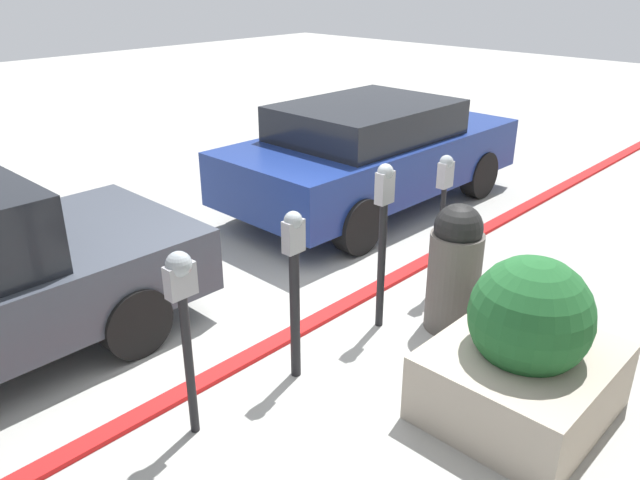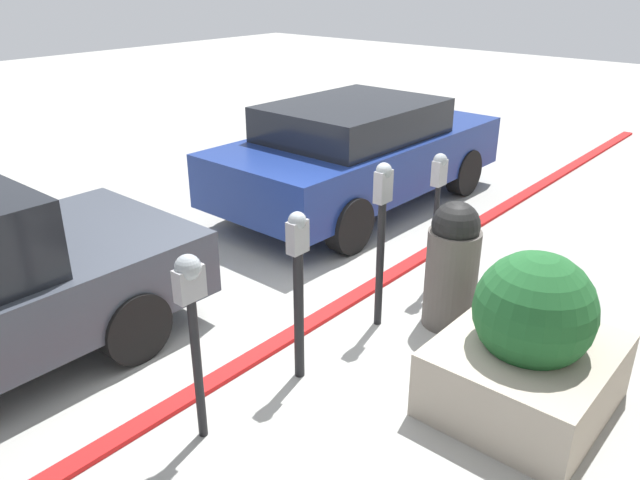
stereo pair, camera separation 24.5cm
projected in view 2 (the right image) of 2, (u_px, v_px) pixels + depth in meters
name	position (u px, v px, depth m)	size (l,w,h in m)	color
ground_plane	(312.00, 332.00, 5.59)	(40.00, 40.00, 0.00)	#999993
curb_strip	(305.00, 327.00, 5.63)	(19.00, 0.16, 0.04)	red
parking_meter_nearest	(192.00, 307.00, 3.95)	(0.20, 0.17, 1.38)	black
parking_meter_second	(298.00, 277.00, 4.64)	(0.16, 0.14, 1.40)	black
parking_meter_middle	(382.00, 221.00, 5.31)	(0.16, 0.14, 1.53)	black
parking_meter_fourth	(438.00, 191.00, 5.97)	(0.15, 0.13, 1.40)	black
planter_box	(528.00, 347.00, 4.46)	(1.31, 1.14, 1.23)	#A39989
parked_car_middle	(359.00, 151.00, 8.26)	(4.27, 1.94, 1.43)	navy
trash_bin	(452.00, 264.00, 5.49)	(0.47, 0.47, 1.18)	#514C47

